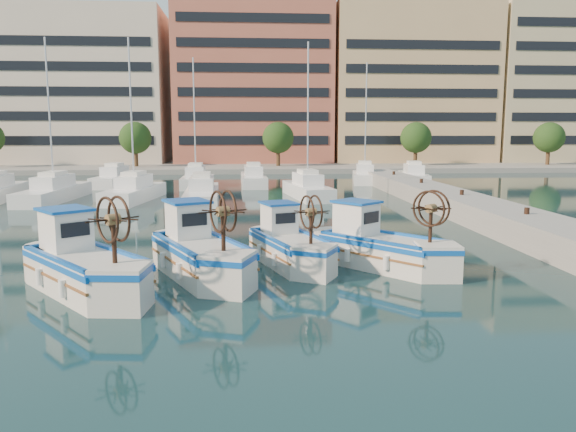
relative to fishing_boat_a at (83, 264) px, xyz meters
The scene contains 8 objects.
ground 5.32m from the fishing_boat_a, 14.89° to the left, with size 300.00×300.00×0.00m, color #17373C.
quay 20.34m from the fishing_boat_a, 27.36° to the left, with size 3.00×60.00×1.20m, color gray.
waterfront 68.67m from the fishing_boat_a, 77.85° to the left, with size 180.00×40.00×25.60m.
yacht_marina 29.06m from the fishing_boat_a, 86.79° to the left, with size 37.87×23.50×11.50m.
fishing_boat_a is the anchor object (origin of this frame).
fishing_boat_b 3.88m from the fishing_boat_a, 26.62° to the left, with size 3.96×5.33×3.21m.
fishing_boat_c 7.44m from the fishing_boat_a, 25.57° to the left, with size 3.12×4.72×2.86m.
fishing_boat_d 10.34m from the fishing_boat_a, 14.14° to the left, with size 4.52×4.81×3.03m.
Camera 1 is at (0.12, -18.88, 5.00)m, focal length 35.00 mm.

